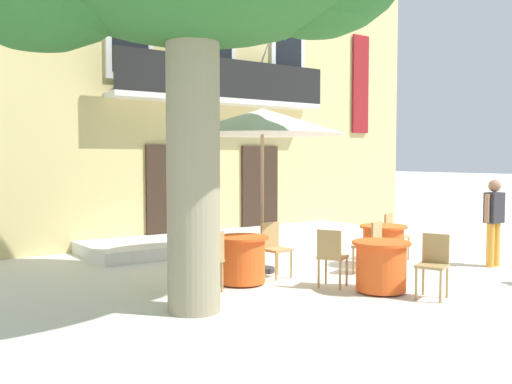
# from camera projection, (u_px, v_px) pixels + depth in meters

# --- Properties ---
(ground_plane) EXTENTS (120.00, 120.00, 0.00)m
(ground_plane) POSITION_uv_depth(u_px,v_px,m) (385.00, 269.00, 10.27)
(ground_plane) COLOR silver
(building_facade) EXTENTS (13.00, 5.09, 7.50)m
(building_facade) POSITION_uv_depth(u_px,v_px,m) (177.00, 93.00, 15.44)
(building_facade) COLOR #DBC67F
(building_facade) RESTS_ON ground
(entrance_step_platform) EXTENTS (7.08, 1.94, 0.25)m
(entrance_step_platform) POSITION_uv_depth(u_px,v_px,m) (238.00, 239.00, 13.25)
(entrance_step_platform) COLOR silver
(entrance_step_platform) RESTS_ON ground
(cafe_table_near_tree) EXTENTS (0.86, 0.86, 0.76)m
(cafe_table_near_tree) POSITION_uv_depth(u_px,v_px,m) (381.00, 266.00, 8.49)
(cafe_table_near_tree) COLOR #EA561E
(cafe_table_near_tree) RESTS_ON ground
(cafe_chair_near_tree_0) EXTENTS (0.52, 0.52, 0.91)m
(cafe_chair_near_tree_0) POSITION_uv_depth(u_px,v_px,m) (434.00, 261.00, 8.13)
(cafe_chair_near_tree_0) COLOR tan
(cafe_chair_near_tree_0) RESTS_ON ground
(cafe_chair_near_tree_1) EXTENTS (0.54, 0.54, 0.91)m
(cafe_chair_near_tree_1) POSITION_uv_depth(u_px,v_px,m) (331.00, 254.00, 8.74)
(cafe_chair_near_tree_1) COLOR tan
(cafe_chair_near_tree_1) RESTS_ON ground
(cafe_table_middle) EXTENTS (0.86, 0.86, 0.76)m
(cafe_table_middle) POSITION_uv_depth(u_px,v_px,m) (242.00, 259.00, 9.04)
(cafe_table_middle) COLOR #EA561E
(cafe_table_middle) RESTS_ON ground
(cafe_chair_middle_0) EXTENTS (0.47, 0.47, 0.91)m
(cafe_chair_middle_0) POSITION_uv_depth(u_px,v_px,m) (209.00, 257.00, 8.44)
(cafe_chair_middle_0) COLOR tan
(cafe_chair_middle_0) RESTS_ON ground
(cafe_chair_middle_1) EXTENTS (0.43, 0.43, 0.91)m
(cafe_chair_middle_1) POSITION_uv_depth(u_px,v_px,m) (274.00, 246.00, 9.57)
(cafe_chair_middle_1) COLOR tan
(cafe_chair_middle_1) RESTS_ON ground
(cafe_table_front) EXTENTS (0.86, 0.86, 0.76)m
(cafe_table_front) POSITION_uv_depth(u_px,v_px,m) (383.00, 245.00, 10.49)
(cafe_table_front) COLOR #EA561E
(cafe_table_front) RESTS_ON ground
(cafe_chair_front_0) EXTENTS (0.52, 0.52, 0.91)m
(cafe_chair_front_0) POSITION_uv_depth(u_px,v_px,m) (393.00, 233.00, 11.15)
(cafe_chair_front_0) COLOR tan
(cafe_chair_front_0) RESTS_ON ground
(cafe_chair_front_1) EXTENTS (0.51, 0.51, 0.91)m
(cafe_chair_front_1) POSITION_uv_depth(u_px,v_px,m) (371.00, 243.00, 9.83)
(cafe_chair_front_1) COLOR tan
(cafe_chair_front_1) RESTS_ON ground
(cafe_umbrella) EXTENTS (2.90, 2.90, 2.85)m
(cafe_umbrella) POSITION_uv_depth(u_px,v_px,m) (262.00, 122.00, 9.86)
(cafe_umbrella) COLOR #997A56
(cafe_umbrella) RESTS_ON ground
(pedestrian_near_entrance) EXTENTS (0.53, 0.23, 1.60)m
(pedestrian_near_entrance) POSITION_uv_depth(u_px,v_px,m) (494.00, 218.00, 10.47)
(pedestrian_near_entrance) COLOR gold
(pedestrian_near_entrance) RESTS_ON ground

